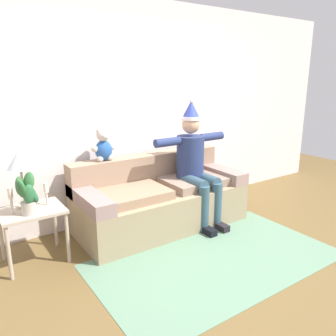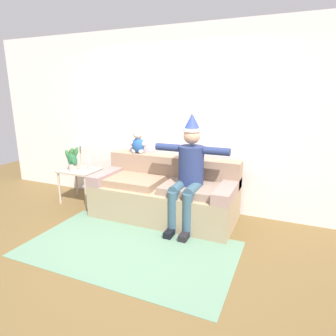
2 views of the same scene
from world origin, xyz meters
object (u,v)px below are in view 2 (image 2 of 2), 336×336
object	(u,v)px
couch	(165,194)
table_lamp	(80,141)
candle_short	(89,161)
teddy_bear	(138,142)
candle_tall	(70,159)
potted_plant	(72,159)
person_seated	(189,170)
side_table	(80,175)

from	to	relation	value
couch	table_lamp	distance (m)	1.67
table_lamp	candle_short	world-z (taller)	table_lamp
table_lamp	candle_short	bearing A→B (deg)	-15.41
teddy_bear	table_lamp	size ratio (longest dim) A/B	0.67
candle_short	candle_tall	bearing A→B (deg)	-169.69
table_lamp	potted_plant	distance (m)	0.33
person_seated	side_table	world-z (taller)	person_seated
teddy_bear	potted_plant	bearing A→B (deg)	-155.88
person_seated	candle_tall	size ratio (longest dim) A/B	6.04
teddy_bear	candle_short	xyz separation A→B (m)	(-0.75, -0.28, -0.31)
couch	person_seated	xyz separation A→B (m)	(0.41, -0.16, 0.45)
teddy_bear	candle_short	size ratio (longest dim) A/B	1.67
couch	candle_short	world-z (taller)	couch
potted_plant	candle_short	bearing A→B (deg)	35.15
side_table	candle_short	size ratio (longest dim) A/B	2.58
side_table	candle_tall	distance (m)	0.30
table_lamp	potted_plant	size ratio (longest dim) A/B	1.46
side_table	candle_short	bearing A→B (deg)	13.63
couch	teddy_bear	bearing A→B (deg)	154.63
person_seated	side_table	size ratio (longest dim) A/B	2.61
teddy_bear	potted_plant	distance (m)	1.08
candle_tall	candle_short	xyz separation A→B (m)	(0.33, 0.06, -0.02)
couch	candle_tall	size ratio (longest dim) A/B	8.02
person_seated	side_table	bearing A→B (deg)	176.52
person_seated	candle_tall	xyz separation A→B (m)	(-2.08, 0.10, -0.07)
candle_short	side_table	bearing A→B (deg)	-166.37
teddy_bear	candle_short	bearing A→B (deg)	-159.27
teddy_bear	candle_tall	distance (m)	1.17
table_lamp	candle_tall	bearing A→B (deg)	-139.38
person_seated	side_table	distance (m)	1.94
side_table	candle_tall	xyz separation A→B (m)	(-0.16, -0.02, 0.25)
table_lamp	candle_tall	distance (m)	0.34
table_lamp	potted_plant	bearing A→B (deg)	-91.68
side_table	potted_plant	size ratio (longest dim) A/B	1.51
couch	candle_tall	distance (m)	1.71
couch	table_lamp	world-z (taller)	table_lamp
couch	teddy_bear	xyz separation A→B (m)	(-0.58, 0.28, 0.68)
person_seated	table_lamp	size ratio (longest dim) A/B	2.70
side_table	potted_plant	world-z (taller)	potted_plant
candle_short	table_lamp	bearing A→B (deg)	164.59
couch	table_lamp	size ratio (longest dim) A/B	3.59
candle_tall	side_table	bearing A→B (deg)	6.91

